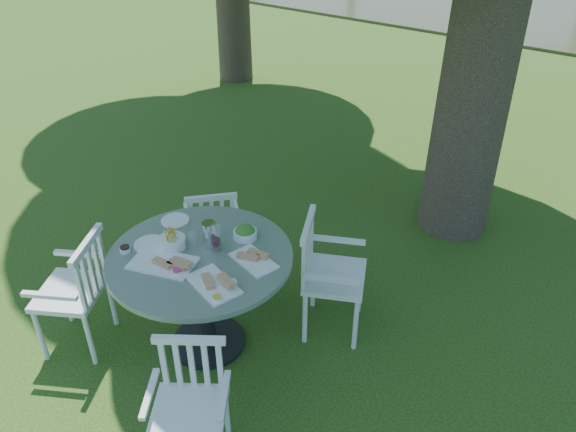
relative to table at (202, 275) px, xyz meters
The scene contains 7 objects.
ground 0.90m from the table, 70.41° to the left, with size 140.00×140.00×0.00m, color #1A380B.
table is the anchor object (origin of this frame).
chair_ne 0.90m from the table, 49.65° to the left, with size 0.62×0.64×0.97m.
chair_nw 0.92m from the table, 128.22° to the left, with size 0.59×0.59×0.85m.
chair_sw 0.90m from the table, 145.28° to the right, with size 0.63×0.64×0.95m.
chair_se 0.92m from the table, 51.92° to the right, with size 0.58×0.57×0.85m.
tableware 0.22m from the table, 159.40° to the left, with size 1.10×0.85×0.20m.
Camera 1 is at (2.13, -2.75, 3.18)m, focal length 35.00 mm.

